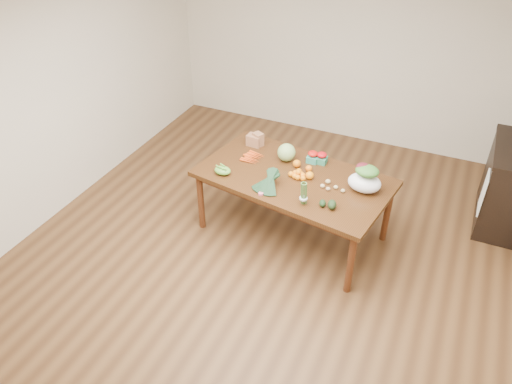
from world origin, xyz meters
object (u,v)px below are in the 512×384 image
at_px(paper_bag, 255,139).
at_px(mandarin_cluster, 298,173).
at_px(kale_bunch, 266,183).
at_px(asparagus_bundle, 304,193).
at_px(salad_bag, 365,180).
at_px(cabinet, 509,186).
at_px(cabbage, 286,152).
at_px(dining_table, 293,205).

xyz_separation_m(paper_bag, mandarin_cluster, (0.68, -0.41, -0.03)).
height_order(mandarin_cluster, kale_bunch, kale_bunch).
height_order(asparagus_bundle, salad_bag, asparagus_bundle).
distance_m(cabinet, asparagus_bundle, 2.47).
height_order(paper_bag, salad_bag, salad_bag).
relative_size(kale_bunch, asparagus_bundle, 1.60).
bearing_deg(cabbage, salad_bag, -13.45).
height_order(kale_bunch, salad_bag, salad_bag).
relative_size(cabinet, asparagus_bundle, 4.08).
height_order(paper_bag, mandarin_cluster, paper_bag).
bearing_deg(salad_bag, mandarin_cluster, -176.33).
relative_size(dining_table, asparagus_bundle, 7.76).
bearing_deg(salad_bag, kale_bunch, -156.49).
bearing_deg(paper_bag, kale_bunch, -58.17).
bearing_deg(cabbage, mandarin_cluster, -48.18).
bearing_deg(cabinet, dining_table, -150.36).
bearing_deg(cabbage, paper_bag, 160.77).
xyz_separation_m(cabinet, mandarin_cluster, (-2.04, -1.19, 0.33)).
xyz_separation_m(cabinet, paper_bag, (-2.72, -0.77, 0.36)).
bearing_deg(asparagus_bundle, kale_bunch, 179.54).
height_order(cabbage, kale_bunch, cabbage).
relative_size(mandarin_cluster, salad_bag, 0.55).
bearing_deg(mandarin_cluster, dining_table, -179.69).
height_order(dining_table, asparagus_bundle, asparagus_bundle).
relative_size(dining_table, salad_bag, 5.93).
relative_size(cabinet, salad_bag, 3.12).
xyz_separation_m(kale_bunch, salad_bag, (0.88, 0.38, 0.05)).
height_order(dining_table, cabbage, cabbage).
xyz_separation_m(cabinet, cabbage, (-2.27, -0.93, 0.38)).
bearing_deg(kale_bunch, cabbage, 101.40).
xyz_separation_m(dining_table, mandarin_cluster, (0.04, 0.00, 0.42)).
relative_size(cabbage, asparagus_bundle, 0.78).
distance_m(cabinet, salad_bag, 1.83).
distance_m(dining_table, kale_bunch, 0.59).
xyz_separation_m(dining_table, kale_bunch, (-0.17, -0.34, 0.45)).
bearing_deg(mandarin_cluster, cabinet, 30.15).
relative_size(dining_table, paper_bag, 8.93).
distance_m(kale_bunch, salad_bag, 0.96).
bearing_deg(paper_bag, asparagus_bundle, -43.13).
distance_m(cabinet, paper_bag, 2.85).
xyz_separation_m(cabinet, kale_bunch, (-2.25, -1.53, 0.36)).
distance_m(dining_table, paper_bag, 0.88).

